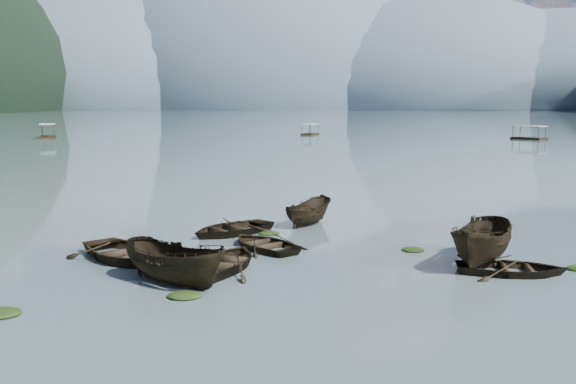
{
  "coord_description": "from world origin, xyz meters",
  "views": [
    {
      "loc": [
        1.07,
        -17.68,
        6.05
      ],
      "look_at": [
        0.0,
        12.0,
        2.0
      ],
      "focal_mm": 40.0,
      "sensor_mm": 36.0,
      "label": 1
    }
  ],
  "objects_px": {
    "pontoon_left": "(48,138)",
    "rowboat_0": "(124,260)",
    "pontoon_centre": "(310,135)",
    "rowboat_3": "(264,248)"
  },
  "relations": [
    {
      "from": "pontoon_left",
      "to": "rowboat_0",
      "type": "bearing_deg",
      "value": -85.98
    },
    {
      "from": "pontoon_left",
      "to": "pontoon_centre",
      "type": "xyz_separation_m",
      "value": [
        47.61,
        14.5,
        0.0
      ]
    },
    {
      "from": "rowboat_0",
      "to": "pontoon_centre",
      "type": "distance_m",
      "value": 105.38
    },
    {
      "from": "rowboat_0",
      "to": "rowboat_3",
      "type": "distance_m",
      "value": 5.82
    },
    {
      "from": "pontoon_left",
      "to": "pontoon_centre",
      "type": "relative_size",
      "value": 1.2
    },
    {
      "from": "rowboat_0",
      "to": "pontoon_centre",
      "type": "height_order",
      "value": "pontoon_centre"
    },
    {
      "from": "rowboat_0",
      "to": "pontoon_centre",
      "type": "bearing_deg",
      "value": 43.15
    },
    {
      "from": "rowboat_3",
      "to": "pontoon_centre",
      "type": "height_order",
      "value": "pontoon_centre"
    },
    {
      "from": "pontoon_left",
      "to": "rowboat_3",
      "type": "bearing_deg",
      "value": -82.63
    },
    {
      "from": "rowboat_0",
      "to": "rowboat_3",
      "type": "height_order",
      "value": "rowboat_0"
    }
  ]
}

